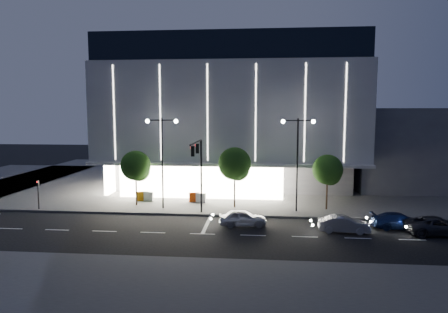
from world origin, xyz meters
name	(u,v)px	position (x,y,z in m)	size (l,w,h in m)	color
ground	(181,228)	(0.00, 0.00, 0.00)	(160.00, 160.00, 0.00)	black
sidewalk_museum	(249,179)	(5.00, 24.00, 0.07)	(70.00, 40.00, 0.15)	#474747
sidewalk_near	(230,295)	(5.00, -12.00, 0.07)	(70.00, 10.00, 0.15)	#474747
museum	(234,114)	(2.98, 22.31, 9.27)	(30.00, 25.80, 18.00)	#4C4C51
annex_building	(404,146)	(26.00, 24.00, 5.00)	(16.00, 20.00, 10.00)	#4C4C51
traffic_mast	(199,163)	(1.00, 3.34, 5.03)	(0.33, 5.89, 7.07)	black
street_lamp_west	(162,150)	(-3.00, 6.00, 5.96)	(3.16, 0.36, 9.00)	black
street_lamp_east	(297,151)	(10.00, 6.00, 5.96)	(3.16, 0.36, 9.00)	black
ped_signal_far	(38,192)	(-15.00, 4.50, 1.89)	(0.22, 0.24, 3.00)	black
tree_left	(136,167)	(-5.97, 7.02, 4.03)	(3.02, 3.02, 5.72)	black
tree_mid	(235,166)	(4.03, 7.02, 4.33)	(3.25, 3.25, 6.15)	black
tree_right	(328,171)	(13.03, 7.02, 3.88)	(2.91, 2.91, 5.51)	black
car_lead	(243,218)	(5.08, 1.01, 0.69)	(1.62, 4.02, 1.37)	#B8BBC1
car_second	(344,224)	(13.22, -0.04, 0.66)	(1.40, 4.02, 1.33)	#A9AAB1
car_third	(399,221)	(18.00, 1.41, 0.65)	(1.82, 4.47, 1.30)	navy
car_fourth	(438,226)	(20.50, 0.03, 0.70)	(2.33, 5.05, 1.40)	#2E2F34
barrier_a	(142,196)	(-5.98, 8.99, 0.65)	(1.10, 0.25, 1.00)	orange
barrier_b	(148,196)	(-5.33, 8.93, 0.65)	(1.10, 0.25, 1.00)	#BABABA
barrier_c	(194,197)	(-0.39, 9.01, 0.65)	(1.10, 0.25, 1.00)	#D2410B
barrier_d	(201,198)	(0.36, 8.72, 0.65)	(1.10, 0.25, 1.00)	silver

